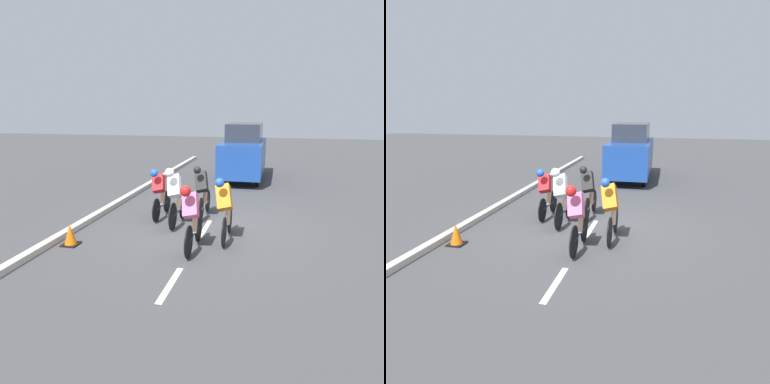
# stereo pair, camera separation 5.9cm
# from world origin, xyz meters

# --- Properties ---
(ground_plane) EXTENTS (60.00, 60.00, 0.00)m
(ground_plane) POSITION_xyz_m (0.00, 0.00, 0.00)
(ground_plane) COLOR #424244
(lane_stripe_near) EXTENTS (0.12, 1.40, 0.01)m
(lane_stripe_near) POSITION_xyz_m (0.00, 3.19, 0.00)
(lane_stripe_near) COLOR white
(lane_stripe_near) RESTS_ON ground
(lane_stripe_mid) EXTENTS (0.12, 1.40, 0.01)m
(lane_stripe_mid) POSITION_xyz_m (0.00, -0.01, 0.00)
(lane_stripe_mid) COLOR white
(lane_stripe_mid) RESTS_ON ground
(lane_stripe_far) EXTENTS (0.12, 1.40, 0.01)m
(lane_stripe_far) POSITION_xyz_m (0.00, -3.21, 0.00)
(lane_stripe_far) COLOR white
(lane_stripe_far) RESTS_ON ground
(curb) EXTENTS (0.20, 26.09, 0.14)m
(curb) POSITION_xyz_m (3.20, -0.01, 0.07)
(curb) COLOR #B7B2A8
(curb) RESTS_ON ground
(cyclist_red) EXTENTS (0.42, 1.66, 1.43)m
(cyclist_red) POSITION_xyz_m (1.45, -0.71, 0.76)
(cyclist_red) COLOR black
(cyclist_red) RESTS_ON ground
(cyclist_pink) EXTENTS (0.43, 1.69, 1.50)m
(cyclist_pink) POSITION_xyz_m (0.01, 1.53, 0.80)
(cyclist_pink) COLOR black
(cyclist_pink) RESTS_ON ground
(cyclist_white) EXTENTS (0.45, 1.75, 1.56)m
(cyclist_white) POSITION_xyz_m (0.83, -0.15, 0.82)
(cyclist_white) COLOR black
(cyclist_white) RESTS_ON ground
(cyclist_orange) EXTENTS (0.46, 1.67, 1.53)m
(cyclist_orange) POSITION_xyz_m (-0.60, 0.73, 0.80)
(cyclist_orange) COLOR black
(cyclist_orange) RESTS_ON ground
(cyclist_black) EXTENTS (0.46, 1.67, 1.49)m
(cyclist_black) POSITION_xyz_m (0.29, -1.04, 0.78)
(cyclist_black) COLOR black
(cyclist_black) RESTS_ON ground
(support_car) EXTENTS (1.70, 4.51, 2.39)m
(support_car) POSITION_xyz_m (-0.29, -7.10, 1.18)
(support_car) COLOR black
(support_car) RESTS_ON ground
(traffic_cone) EXTENTS (0.36, 0.36, 0.49)m
(traffic_cone) POSITION_xyz_m (2.75, 1.83, 0.24)
(traffic_cone) COLOR black
(traffic_cone) RESTS_ON ground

